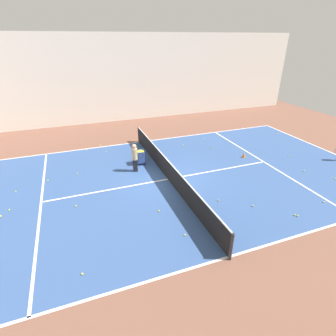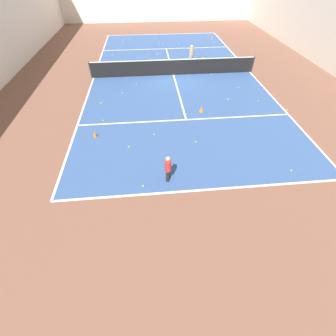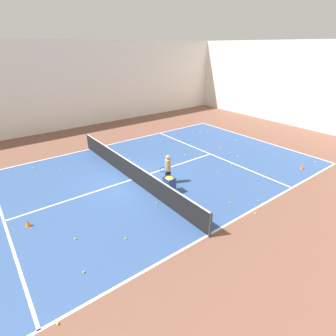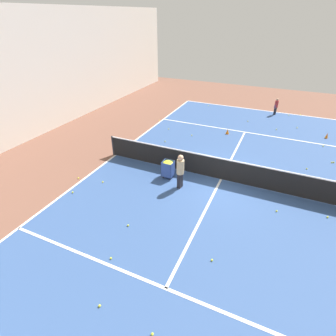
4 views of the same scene
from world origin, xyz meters
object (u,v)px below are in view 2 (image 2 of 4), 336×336
Objects in this scene: tennis_net at (174,67)px; training_cone_0 at (201,109)px; training_cone_1 at (95,134)px; coach_at_net at (191,55)px; ball_cart at (203,62)px; player_near_baseline at (168,167)px.

tennis_net is 5.48m from training_cone_0.
training_cone_1 is (-5.70, -1.85, 0.01)m from training_cone_0.
training_cone_1 is at bearing -25.45° from coach_at_net.
coach_at_net is at bearing 146.99° from ball_cart.
tennis_net is 10.56m from player_near_baseline.
ball_cart is at bearing 48.83° from training_cone_1.
training_cone_0 is (-1.34, -6.20, -0.42)m from ball_cart.
ball_cart is 10.71m from training_cone_1.
player_near_baseline is at bearing -108.28° from ball_cart.
player_near_baseline is at bearing -97.69° from tennis_net.
ball_cart is (3.73, 11.30, -0.13)m from player_near_baseline.
player_near_baseline reaches higher than training_cone_0.
ball_cart is at bearing 67.49° from coach_at_net.
tennis_net is at bearing -160.27° from ball_cart.
coach_at_net is at bearing 42.18° from tennis_net.
tennis_net is 7.43× the size of coach_at_net.
training_cone_0 is (0.98, -5.37, -0.40)m from tennis_net.
tennis_net is at bearing 56.81° from training_cone_1.
coach_at_net is 1.03m from ball_cart.
training_cone_0 is at bearing -4.27° from player_near_baseline.
ball_cart is 2.50× the size of training_cone_1.
training_cone_1 is (-4.73, -7.23, -0.40)m from tennis_net.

